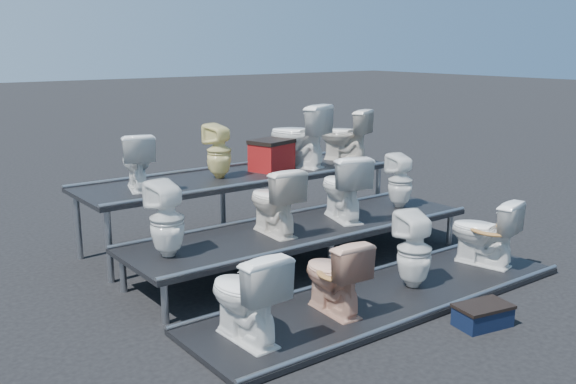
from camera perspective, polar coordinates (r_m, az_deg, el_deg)
ground at (r=7.45m, az=1.39°, el=-6.55°), size 80.00×80.00×0.00m
tier_front at (r=6.53m, az=8.54°, el=-9.30°), size 4.20×1.20×0.06m
tier_mid at (r=7.37m, az=1.40°, el=-4.87°), size 4.20×1.20×0.46m
tier_back at (r=8.34m, az=-4.11°, el=-1.35°), size 4.20×1.20×0.86m
toilet_0 at (r=5.40m, az=-3.81°, el=-9.13°), size 0.47×0.80×0.80m
toilet_1 at (r=5.96m, az=4.09°, el=-7.37°), size 0.45×0.73×0.72m
toilet_2 at (r=6.67m, az=11.16°, el=-5.06°), size 0.43×0.44×0.79m
toilet_3 at (r=7.53m, az=17.02°, el=-3.40°), size 0.59×0.82×0.76m
toilet_4 at (r=6.34m, az=-10.72°, el=-2.39°), size 0.37×0.37×0.75m
toilet_5 at (r=6.97m, az=-1.26°, el=-0.78°), size 0.47×0.76×0.74m
toilet_6 at (r=7.57m, az=4.90°, el=0.46°), size 0.65×0.87×0.79m
toilet_7 at (r=8.25m, az=9.95°, el=0.98°), size 0.35×0.36×0.69m
toilet_8 at (r=7.53m, az=-13.29°, el=2.68°), size 0.53×0.72×0.66m
toilet_9 at (r=8.01m, az=-6.16°, el=3.64°), size 0.37×0.38×0.68m
toilet_10 at (r=8.69m, az=0.90°, el=5.04°), size 0.73×0.95×0.86m
toilet_11 at (r=9.23m, az=5.05°, el=5.08°), size 0.67×0.82×0.73m
red_crate at (r=8.47m, az=-1.46°, el=3.14°), size 0.59×0.52×0.36m
step_stool at (r=6.16m, az=16.91°, el=-10.56°), size 0.53×0.38×0.18m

